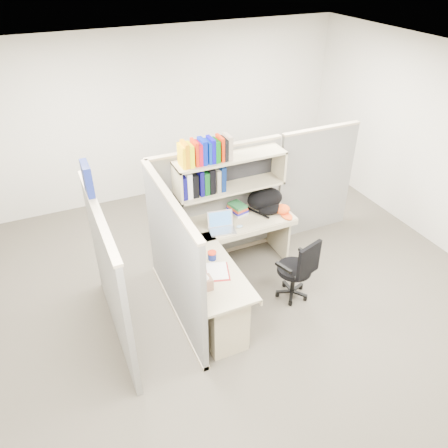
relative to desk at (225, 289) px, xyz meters
name	(u,v)px	position (x,y,z in m)	size (l,w,h in m)	color
ground	(246,293)	(0.41, 0.29, -0.44)	(6.00, 6.00, 0.00)	#36322A
room_shell	(250,178)	(0.41, 0.29, 1.18)	(6.00, 6.00, 6.00)	beige
cubicle	(203,221)	(0.04, 0.74, 0.47)	(3.79, 1.84, 1.95)	#61605C
desk	(225,289)	(0.00, 0.00, 0.00)	(1.74, 1.75, 0.73)	tan
laptop	(222,223)	(0.27, 0.70, 0.40)	(0.32, 0.32, 0.23)	silver
backpack	(267,201)	(1.00, 0.89, 0.44)	(0.49, 0.38, 0.29)	black
orange_cap	(282,209)	(1.16, 0.76, 0.35)	(0.20, 0.23, 0.11)	#E04913
snack_canister	(212,255)	(-0.06, 0.23, 0.34)	(0.10, 0.10, 0.10)	navy
tissue_box	(205,280)	(-0.31, -0.19, 0.40)	(0.13, 0.13, 0.21)	#9A6E57
mouse	(240,226)	(0.50, 0.68, 0.31)	(0.09, 0.06, 0.03)	#8AA9C3
paper_cup	(222,215)	(0.38, 0.95, 0.34)	(0.07, 0.07, 0.10)	silver
book_stack	(237,208)	(0.63, 1.01, 0.35)	(0.19, 0.25, 0.12)	gray
loose_paper	(217,271)	(-0.10, 0.01, 0.29)	(0.22, 0.30, 0.00)	silver
task_chair	(296,278)	(0.92, -0.03, -0.13)	(0.50, 0.47, 0.88)	black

